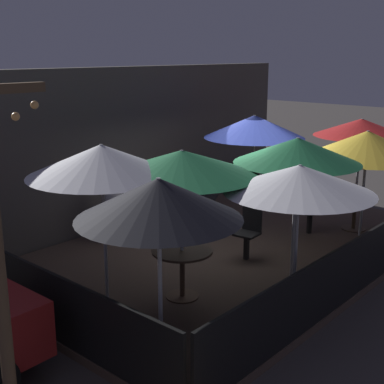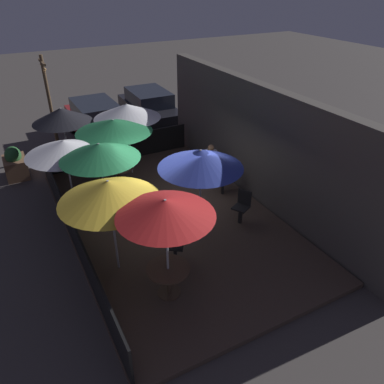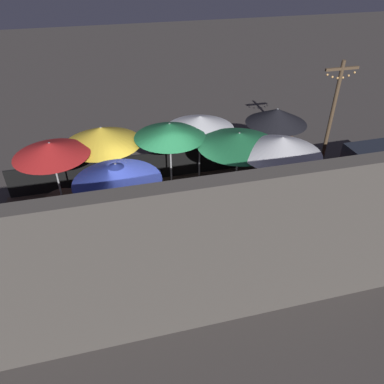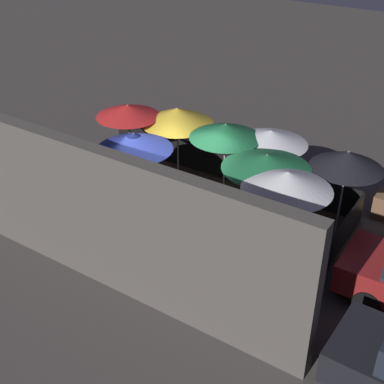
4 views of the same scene
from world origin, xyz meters
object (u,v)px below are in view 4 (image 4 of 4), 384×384
dining_table_0 (131,160)px  patio_chair_3 (195,197)px  patio_umbrella_1 (267,161)px  patio_chair_2 (142,177)px  patio_umbrella_3 (287,181)px  patio_umbrella_5 (177,116)px  patio_umbrella_2 (226,131)px  dining_table_1 (263,212)px  patio_umbrella_6 (347,160)px  patio_umbrella_7 (134,141)px  patio_chair_0 (142,245)px  patio_umbrella_4 (271,137)px  patron_0 (171,254)px  patio_chair_1 (106,218)px  patio_umbrella_0 (128,111)px

dining_table_0 → patio_chair_3: patio_chair_3 is taller
patio_umbrella_1 → patio_chair_2: 4.28m
patio_umbrella_3 → patio_umbrella_5: size_ratio=1.04×
patio_umbrella_2 → dining_table_1: patio_umbrella_2 is taller
dining_table_1 → patio_umbrella_3: bearing=140.7°
patio_umbrella_6 → patio_chair_3: patio_umbrella_6 is taller
patio_umbrella_1 → patio_umbrella_2: patio_umbrella_2 is taller
patio_umbrella_5 → patio_umbrella_7: (-0.22, 2.32, 0.14)m
patio_umbrella_1 → patio_umbrella_7: (3.37, 1.07, 0.10)m
patio_chair_0 → patio_chair_2: bearing=71.3°
dining_table_1 → patio_umbrella_4: bearing=-67.3°
patio_umbrella_4 → patron_0: (0.32, 4.36, -1.43)m
patio_umbrella_4 → patio_umbrella_5: bearing=6.5°
patio_umbrella_5 → dining_table_0: (1.30, 0.71, -1.53)m
patio_umbrella_4 → dining_table_0: patio_umbrella_4 is taller
patio_umbrella_4 → patio_umbrella_6: (-2.32, 0.41, 0.12)m
patio_umbrella_7 → patio_chair_1: 2.15m
patio_chair_0 → patio_chair_2: patio_chair_0 is taller
patio_umbrella_1 → patio_chair_0: size_ratio=2.44×
patio_chair_0 → patron_0: size_ratio=0.71×
patio_umbrella_5 → dining_table_0: patio_umbrella_5 is taller
patron_0 → patio_chair_0: bearing=116.8°
patio_umbrella_3 → patio_umbrella_7: size_ratio=0.99×
patio_umbrella_3 → patio_umbrella_4: bearing=-56.1°
patio_umbrella_2 → patio_umbrella_4: (-1.07, -0.67, -0.17)m
patio_umbrella_5 → patron_0: bearing=122.9°
patio_chair_1 → patio_umbrella_7: bearing=-27.7°
patio_umbrella_3 → patron_0: patio_umbrella_3 is taller
patio_umbrella_2 → patio_umbrella_6: (-3.38, -0.27, -0.05)m
patio_umbrella_5 → patio_chair_1: (-0.21, 3.63, -1.57)m
patio_umbrella_7 → patio_chair_3: bearing=-146.9°
dining_table_1 → patio_umbrella_0: bearing=-6.3°
patio_umbrella_0 → patio_chair_2: patio_umbrella_0 is taller
patio_chair_2 → patio_umbrella_7: bearing=154.6°
patio_umbrella_6 → patio_chair_2: (5.62, 1.25, -1.63)m
patio_umbrella_2 → patio_umbrella_5: 1.90m
patio_umbrella_3 → patio_chair_1: 4.88m
patio_chair_0 → patio_umbrella_3: bearing=-19.5°
patio_chair_1 → patio_umbrella_0: bearing=0.0°
patio_chair_3 → dining_table_0: bearing=160.9°
dining_table_1 → patio_chair_0: (1.86, 2.80, -0.09)m
patio_umbrella_1 → patio_umbrella_3: 1.16m
patio_chair_0 → patio_chair_1: (1.52, -0.41, 0.00)m
patio_umbrella_2 → patio_umbrella_7: 2.57m
patio_umbrella_2 → patio_chair_0: (0.13, 3.71, -1.67)m
patio_umbrella_4 → patron_0: 4.60m
patio_chair_1 → patio_umbrella_5: bearing=-24.1°
patio_umbrella_0 → patio_umbrella_1: (-4.89, 0.54, -0.07)m
dining_table_0 → patio_umbrella_3: bearing=167.6°
patio_umbrella_7 → patio_chair_3: patio_umbrella_7 is taller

